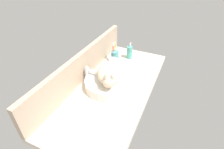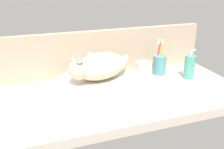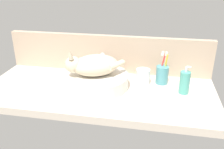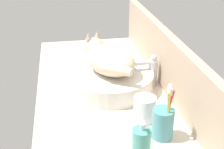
{
  "view_description": "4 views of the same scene",
  "coord_description": "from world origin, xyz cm",
  "px_view_note": "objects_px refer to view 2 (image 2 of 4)",
  "views": [
    {
      "loc": [
        -94.73,
        -42.11,
        84.52
      ],
      "look_at": [
        -0.01,
        1.12,
        10.43
      ],
      "focal_mm": 28.0,
      "sensor_mm": 36.0,
      "label": 1
    },
    {
      "loc": [
        -31.0,
        -96.29,
        50.4
      ],
      "look_at": [
        1.58,
        -2.08,
        9.85
      ],
      "focal_mm": 40.0,
      "sensor_mm": 36.0,
      "label": 2
    },
    {
      "loc": [
        29.89,
        -118.66,
        62.02
      ],
      "look_at": [
        8.37,
        -4.51,
        11.1
      ],
      "focal_mm": 40.0,
      "sensor_mm": 36.0,
      "label": 3
    },
    {
      "loc": [
        112.37,
        -16.13,
        62.45
      ],
      "look_at": [
        4.54,
        2.31,
        9.32
      ],
      "focal_mm": 50.0,
      "sensor_mm": 36.0,
      "label": 4
    }
  ],
  "objects_px": {
    "sink_basin": "(101,85)",
    "faucet": "(91,65)",
    "soap_dispenser": "(189,67)",
    "toothbrush_cup": "(159,64)",
    "water_glass": "(144,71)",
    "cat": "(98,66)"
  },
  "relations": [
    {
      "from": "cat",
      "to": "soap_dispenser",
      "type": "xyz_separation_m",
      "value": [
        0.49,
        0.02,
        -0.07
      ]
    },
    {
      "from": "water_glass",
      "to": "toothbrush_cup",
      "type": "bearing_deg",
      "value": 16.67
    },
    {
      "from": "soap_dispenser",
      "to": "water_glass",
      "type": "height_order",
      "value": "soap_dispenser"
    },
    {
      "from": "sink_basin",
      "to": "faucet",
      "type": "distance_m",
      "value": 0.18
    },
    {
      "from": "sink_basin",
      "to": "faucet",
      "type": "relative_size",
      "value": 2.66
    },
    {
      "from": "sink_basin",
      "to": "water_glass",
      "type": "xyz_separation_m",
      "value": [
        0.25,
        0.08,
        0.0
      ]
    },
    {
      "from": "water_glass",
      "to": "sink_basin",
      "type": "bearing_deg",
      "value": -162.47
    },
    {
      "from": "soap_dispenser",
      "to": "water_glass",
      "type": "xyz_separation_m",
      "value": [
        -0.22,
        0.07,
        -0.02
      ]
    },
    {
      "from": "sink_basin",
      "to": "toothbrush_cup",
      "type": "bearing_deg",
      "value": 17.28
    },
    {
      "from": "cat",
      "to": "soap_dispenser",
      "type": "bearing_deg",
      "value": 1.95
    },
    {
      "from": "faucet",
      "to": "water_glass",
      "type": "bearing_deg",
      "value": -20.06
    },
    {
      "from": "cat",
      "to": "water_glass",
      "type": "bearing_deg",
      "value": 18.05
    },
    {
      "from": "sink_basin",
      "to": "cat",
      "type": "distance_m",
      "value": 0.09
    },
    {
      "from": "toothbrush_cup",
      "to": "water_glass",
      "type": "bearing_deg",
      "value": -163.33
    },
    {
      "from": "faucet",
      "to": "toothbrush_cup",
      "type": "relative_size",
      "value": 0.73
    },
    {
      "from": "faucet",
      "to": "soap_dispenser",
      "type": "height_order",
      "value": "soap_dispenser"
    },
    {
      "from": "toothbrush_cup",
      "to": "faucet",
      "type": "bearing_deg",
      "value": 170.32
    },
    {
      "from": "cat",
      "to": "toothbrush_cup",
      "type": "relative_size",
      "value": 1.63
    },
    {
      "from": "sink_basin",
      "to": "soap_dispenser",
      "type": "distance_m",
      "value": 0.48
    },
    {
      "from": "soap_dispenser",
      "to": "sink_basin",
      "type": "bearing_deg",
      "value": -178.78
    },
    {
      "from": "sink_basin",
      "to": "faucet",
      "type": "height_order",
      "value": "faucet"
    },
    {
      "from": "soap_dispenser",
      "to": "toothbrush_cup",
      "type": "xyz_separation_m",
      "value": [
        -0.11,
        0.1,
        -0.01
      ]
    }
  ]
}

